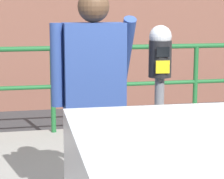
{
  "coord_description": "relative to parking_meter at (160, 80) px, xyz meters",
  "views": [
    {
      "loc": [
        -1.37,
        -2.7,
        1.63
      ],
      "look_at": [
        -0.69,
        0.5,
        1.05
      ],
      "focal_mm": 73.79,
      "sensor_mm": 36.0,
      "label": 1
    }
  ],
  "objects": [
    {
      "name": "pedestrian_at_meter",
      "position": [
        -0.49,
        -0.01,
        -0.07
      ],
      "size": [
        0.6,
        0.43,
        1.63
      ],
      "rotation": [
        0.0,
        0.0,
        -0.01
      ],
      "color": "#1E233F",
      "rests_on": "sidewalk_curb"
    },
    {
      "name": "parking_meter",
      "position": [
        0.0,
        0.0,
        0.0
      ],
      "size": [
        0.17,
        0.18,
        1.39
      ],
      "rotation": [
        0.0,
        0.0,
        3.06
      ],
      "color": "slate",
      "rests_on": "sidewalk_curb"
    },
    {
      "name": "sidewalk_curb",
      "position": [
        0.35,
        1.04,
        -1.06
      ],
      "size": [
        36.0,
        2.96,
        0.12
      ],
      "primitive_type": "cube",
      "color": "#9E9B93",
      "rests_on": "ground"
    },
    {
      "name": "background_railing",
      "position": [
        0.35,
        2.39,
        -0.24
      ],
      "size": [
        24.06,
        0.06,
        1.07
      ],
      "color": "#1E602D",
      "rests_on": "sidewalk_curb"
    }
  ]
}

